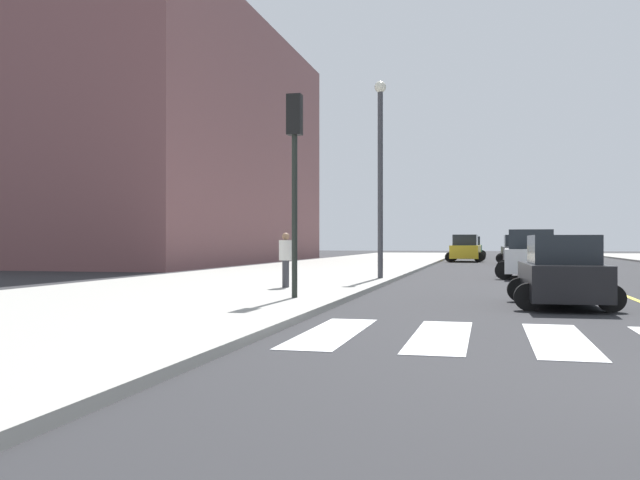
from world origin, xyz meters
TOP-DOWN VIEW (x-y plane):
  - sidewalk_kerb_west at (-12.20, 20.00)m, footprint 10.00×120.00m
  - lane_divider_paint at (0.00, 40.00)m, footprint 0.16×80.00m
  - low_rise_brick_west at (-27.21, 39.98)m, footprint 16.00×32.00m
  - car_gray_nearest at (-1.80, 41.18)m, footprint 2.82×4.47m
  - car_green_second at (-5.28, 58.32)m, footprint 2.82×4.50m
  - car_white_third at (-2.04, 22.78)m, footprint 2.91×4.58m
  - car_blue_fourth at (1.97, 58.11)m, footprint 2.51×3.97m
  - car_black_fifth at (-2.08, 9.77)m, footprint 2.42×3.81m
  - car_yellow_sixth at (-5.39, 46.54)m, footprint 2.98×4.68m
  - traffic_light_far_corner at (-8.39, 9.09)m, footprint 0.36×0.41m
  - pedestrian_walking_west at (-9.68, 12.66)m, footprint 0.41×0.41m
  - street_lamp at (-7.72, 18.66)m, footprint 0.44×0.44m

SIDE VIEW (x-z plane):
  - lane_divider_paint at x=0.00m, z-range 0.00..0.01m
  - sidewalk_kerb_west at x=-12.20m, z-range 0.00..0.15m
  - car_black_fifth at x=-2.08m, z-range -0.05..1.62m
  - car_blue_fourth at x=1.97m, z-range -0.06..1.70m
  - car_gray_nearest at x=-1.80m, z-range -0.06..1.92m
  - car_green_second at x=-5.28m, z-range -0.07..1.94m
  - car_white_third at x=-2.04m, z-range -0.07..1.96m
  - car_yellow_sixth at x=-5.39m, z-range -0.07..2.00m
  - pedestrian_walking_west at x=-9.68m, z-range 0.23..1.88m
  - traffic_light_far_corner at x=-8.39m, z-range 1.15..6.16m
  - street_lamp at x=-7.72m, z-range 0.82..8.29m
  - low_rise_brick_west at x=-27.21m, z-range 0.00..17.41m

